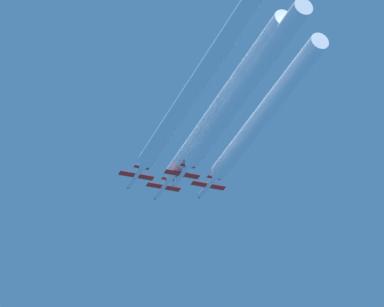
% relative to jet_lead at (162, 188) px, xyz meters
% --- Properties ---
extents(jet_lead, '(8.70, 12.67, 3.04)m').
position_rel_jet_lead_xyz_m(jet_lead, '(0.00, 0.00, 0.00)').
color(jet_lead, silver).
extents(jet_left_wingman, '(8.70, 12.67, 3.04)m').
position_rel_jet_lead_xyz_m(jet_left_wingman, '(-9.01, -5.96, -1.61)').
color(jet_left_wingman, silver).
extents(jet_right_wingman, '(8.70, 12.67, 3.04)m').
position_rel_jet_lead_xyz_m(jet_right_wingman, '(9.63, -6.34, -1.06)').
color(jet_right_wingman, silver).
extents(jet_slot, '(8.70, 12.67, 3.04)m').
position_rel_jet_lead_xyz_m(jet_slot, '(0.53, -12.47, -2.83)').
color(jet_slot, silver).
extents(smoke_trail_lead, '(4.03, 70.57, 4.03)m').
position_rel_jet_lead_xyz_m(smoke_trail_lead, '(0.00, -41.04, -0.03)').
color(smoke_trail_lead, white).
extents(smoke_trail_left_wingman, '(4.03, 74.31, 4.03)m').
position_rel_jet_lead_xyz_m(smoke_trail_left_wingman, '(-9.01, -48.87, -1.64)').
color(smoke_trail_left_wingman, white).
extents(smoke_trail_right_wingman, '(4.03, 60.74, 4.03)m').
position_rel_jet_lead_xyz_m(smoke_trail_right_wingman, '(9.63, -42.47, -1.09)').
color(smoke_trail_right_wingman, white).
extents(smoke_trail_slot, '(4.03, 66.39, 4.03)m').
position_rel_jet_lead_xyz_m(smoke_trail_slot, '(0.53, -51.43, -2.86)').
color(smoke_trail_slot, white).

